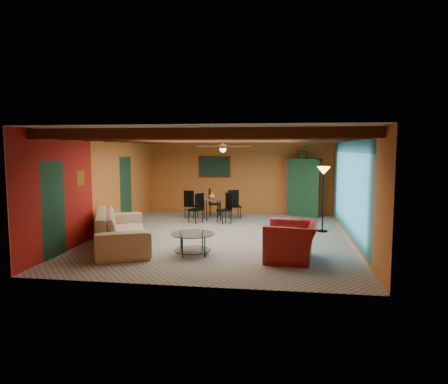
% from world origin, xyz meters
% --- Properties ---
extents(room, '(6.52, 8.01, 2.71)m').
position_xyz_m(room, '(0.00, 0.11, 2.36)').
color(room, gray).
rests_on(room, ground).
extents(sofa, '(2.21, 3.11, 0.85)m').
position_xyz_m(sofa, '(-2.19, -1.49, 0.42)').
color(sofa, tan).
rests_on(sofa, ground).
extents(armchair, '(1.17, 1.31, 0.78)m').
position_xyz_m(armchair, '(1.75, -2.05, 0.39)').
color(armchair, maroon).
rests_on(armchair, ground).
extents(coffee_table, '(1.19, 1.19, 0.48)m').
position_xyz_m(coffee_table, '(-0.37, -1.99, 0.24)').
color(coffee_table, white).
rests_on(coffee_table, ground).
extents(dining_table, '(2.35, 2.35, 0.95)m').
position_xyz_m(dining_table, '(-0.72, 2.42, 0.47)').
color(dining_table, white).
rests_on(dining_table, ground).
extents(armoire, '(1.20, 0.91, 1.90)m').
position_xyz_m(armoire, '(2.20, 3.70, 0.95)').
color(armoire, maroon).
rests_on(armoire, ground).
extents(floor_lamp, '(0.43, 0.43, 1.82)m').
position_xyz_m(floor_lamp, '(2.65, 0.98, 0.91)').
color(floor_lamp, black).
rests_on(floor_lamp, ground).
extents(ceiling_fan, '(1.50, 1.50, 0.44)m').
position_xyz_m(ceiling_fan, '(0.00, 0.00, 2.36)').
color(ceiling_fan, '#472614').
rests_on(ceiling_fan, ceiling).
extents(painting, '(1.05, 0.03, 0.65)m').
position_xyz_m(painting, '(-0.90, 3.96, 1.65)').
color(painting, black).
rests_on(painting, wall_back).
extents(potted_plant, '(0.52, 0.48, 0.48)m').
position_xyz_m(potted_plant, '(2.20, 3.70, 2.14)').
color(potted_plant, '#26661E').
rests_on(potted_plant, armoire).
extents(vase, '(0.25, 0.25, 0.20)m').
position_xyz_m(vase, '(-0.72, 2.42, 1.05)').
color(vase, orange).
rests_on(vase, dining_table).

